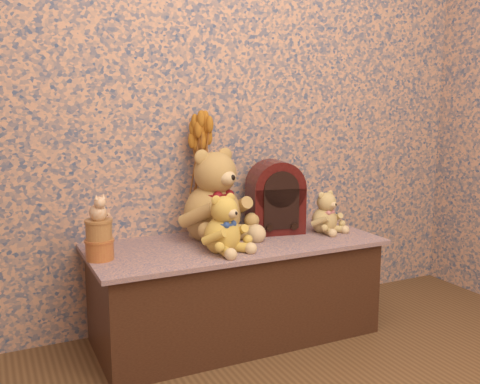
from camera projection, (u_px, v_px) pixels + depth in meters
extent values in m
cube|color=#394F76|center=(211.00, 58.00, 2.57)|extent=(3.00, 0.10, 2.60)
cube|color=navy|center=(235.00, 289.00, 2.50)|extent=(1.33, 0.58, 0.46)
cylinder|color=tan|center=(202.00, 214.00, 2.56)|extent=(0.14, 0.14, 0.21)
cylinder|color=gold|center=(100.00, 250.00, 2.18)|extent=(0.14, 0.14, 0.08)
cylinder|color=tan|center=(99.00, 230.00, 2.17)|extent=(0.12, 0.12, 0.08)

